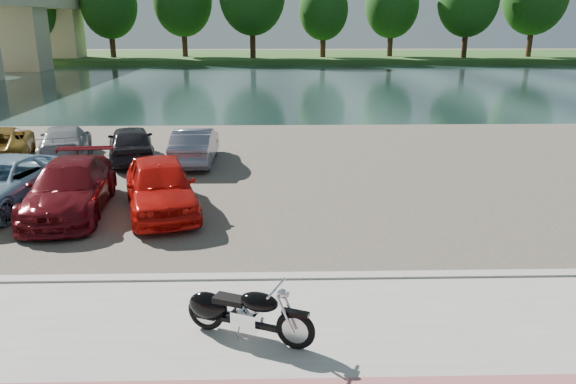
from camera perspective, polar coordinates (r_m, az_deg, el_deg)
name	(u,v)px	position (r m, az deg, el deg)	size (l,w,h in m)	color
ground	(302,331)	(10.18, 1.39, -13.98)	(200.00, 200.00, 0.00)	#595447
promenade	(305,362)	(9.31, 1.71, -16.89)	(60.00, 6.00, 0.10)	#9C9892
kerb	(297,278)	(11.91, 0.91, -8.72)	(60.00, 0.30, 0.14)	#9C9892
parking_lot	(287,170)	(20.40, -0.13, 2.23)	(60.00, 18.00, 0.04)	#433E36
river	(279,84)	(48.99, -0.96, 10.95)	(120.00, 40.00, 0.00)	#172928
far_bank	(276,57)	(80.86, -1.20, 13.59)	(120.00, 24.00, 0.60)	#274E1B
far_trees	(311,1)	(74.69, 2.33, 18.81)	(70.25, 10.68, 12.52)	#341E13
motorcycle	(238,311)	(9.68, -5.15, -12.00)	(2.21, 1.14, 1.05)	black
car_2	(0,184)	(18.13, -27.23, 0.75)	(2.33, 5.05, 1.40)	#8FB7D1
car_3	(70,188)	(16.82, -21.28, 0.39)	(2.00, 4.93, 1.43)	#600D14
car_4	(160,186)	(16.10, -12.85, 0.64)	(1.82, 4.53, 1.54)	red
car_6	(1,144)	(24.21, -27.14, 4.37)	(2.20, 4.76, 1.32)	olive
car_7	(65,142)	(23.56, -21.71, 4.72)	(1.83, 4.50, 1.31)	#9898A0
car_8	(131,143)	(22.32, -15.65, 4.80)	(1.66, 4.11, 1.40)	black
car_9	(195,145)	(21.53, -9.43, 4.69)	(1.42, 4.08, 1.34)	slate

